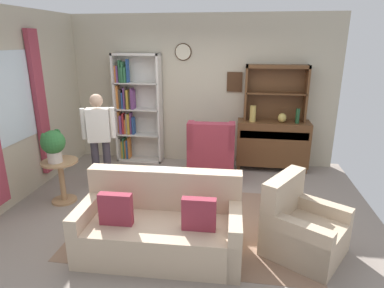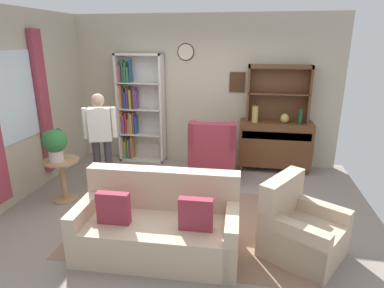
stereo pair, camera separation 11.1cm
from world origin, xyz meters
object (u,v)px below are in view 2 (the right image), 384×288
object	(u,v)px
plant_stand	(63,175)
book_stack	(181,189)
armchair_floral	(300,231)
sideboard	(275,143)
couch_floral	(159,226)
wingback_chair	(213,158)
person_reading	(101,135)
vase_tall	(255,114)
bottle_wine	(300,117)
bookshelf	(137,110)
sideboard_hutch	(279,85)
coffee_table	(181,195)
potted_plant_large	(55,143)
vase_round	(285,118)

from	to	relation	value
plant_stand	book_stack	xyz separation A→B (m)	(1.86, -0.27, 0.06)
armchair_floral	book_stack	distance (m)	1.55
sideboard	plant_stand	world-z (taller)	sideboard
couch_floral	wingback_chair	size ratio (longest dim) A/B	1.74
person_reading	vase_tall	bearing A→B (deg)	27.40
vase_tall	bottle_wine	size ratio (longest dim) A/B	1.09
couch_floral	wingback_chair	bearing A→B (deg)	80.49
bookshelf	wingback_chair	distance (m)	1.85
couch_floral	person_reading	size ratio (longest dim) A/B	1.17
sideboard_hutch	armchair_floral	distance (m)	2.97
vase_tall	sideboard_hutch	bearing A→B (deg)	25.89
coffee_table	bookshelf	bearing A→B (deg)	121.63
potted_plant_large	person_reading	bearing A→B (deg)	51.21
vase_round	person_reading	size ratio (longest dim) A/B	0.11
bottle_wine	bookshelf	bearing A→B (deg)	176.74
plant_stand	potted_plant_large	bearing A→B (deg)	-123.63
vase_round	wingback_chair	world-z (taller)	vase_round
sideboard	vase_tall	xyz separation A→B (m)	(-0.39, -0.08, 0.56)
vase_tall	plant_stand	world-z (taller)	vase_tall
book_stack	vase_tall	bearing A→B (deg)	65.08
armchair_floral	wingback_chair	bearing A→B (deg)	121.91
plant_stand	coffee_table	xyz separation A→B (m)	(1.86, -0.24, -0.05)
sideboard_hutch	bottle_wine	size ratio (longest dim) A/B	4.12
sideboard_hutch	vase_round	size ratio (longest dim) A/B	6.47
sideboard	wingback_chair	xyz separation A→B (m)	(-1.08, -0.62, -0.13)
person_reading	vase_round	bearing A→B (deg)	23.28
sideboard	vase_round	size ratio (longest dim) A/B	7.65
coffee_table	plant_stand	bearing A→B (deg)	172.55
wingback_chair	person_reading	world-z (taller)	person_reading
vase_round	plant_stand	bearing A→B (deg)	-152.11
bookshelf	coffee_table	xyz separation A→B (m)	(1.33, -2.15, -0.68)
couch_floral	coffee_table	size ratio (longest dim) A/B	2.28
sideboard	potted_plant_large	world-z (taller)	potted_plant_large
bottle_wine	potted_plant_large	size ratio (longest dim) A/B	0.57
sideboard	person_reading	distance (m)	3.10
sideboard_hutch	bottle_wine	xyz separation A→B (m)	(0.39, -0.20, -0.51)
potted_plant_large	bottle_wine	bearing A→B (deg)	26.26
sideboard	sideboard_hutch	distance (m)	1.06
potted_plant_large	person_reading	xyz separation A→B (m)	(0.44, 0.55, -0.02)
armchair_floral	sideboard_hutch	bearing A→B (deg)	92.97
sideboard	wingback_chair	world-z (taller)	wingback_chair
sideboard_hutch	person_reading	world-z (taller)	sideboard_hutch
wingback_chair	person_reading	size ratio (longest dim) A/B	0.67
bottle_wine	wingback_chair	size ratio (longest dim) A/B	0.25
vase_tall	potted_plant_large	world-z (taller)	vase_tall
couch_floral	potted_plant_large	size ratio (longest dim) A/B	3.87
couch_floral	armchair_floral	bearing A→B (deg)	7.83
wingback_chair	vase_round	bearing A→B (deg)	24.49
vase_round	book_stack	bearing A→B (deg)	-125.66
sideboard_hutch	book_stack	bearing A→B (deg)	-121.03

